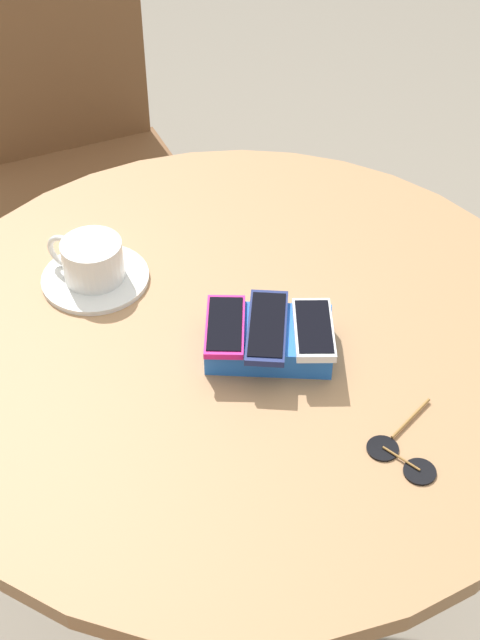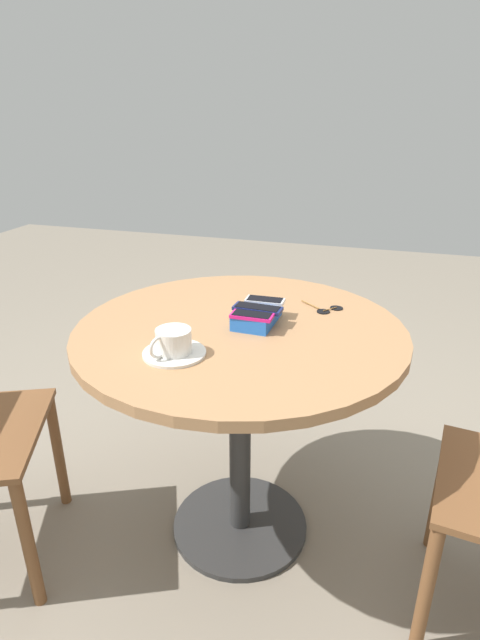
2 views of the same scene
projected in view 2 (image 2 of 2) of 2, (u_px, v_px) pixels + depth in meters
name	position (u px, v px, depth m)	size (l,w,h in m)	color
ground_plane	(240.00, 526.00, 1.75)	(8.00, 8.00, 0.00)	gray
round_table	(240.00, 369.00, 1.51)	(0.96, 0.96, 0.77)	#2D2D2D
phone_box	(257.00, 316.00, 1.47)	(0.18, 0.12, 0.04)	blue
phone_white	(265.00, 301.00, 1.51)	(0.05, 0.12, 0.01)	silver
phone_navy	(258.00, 308.00, 1.45)	(0.06, 0.15, 0.01)	navy
phone_magenta	(252.00, 316.00, 1.40)	(0.06, 0.12, 0.01)	#D11975
saucer	(174.00, 353.00, 1.28)	(0.16, 0.16, 0.01)	silver
coffee_cup	(173.00, 341.00, 1.27)	(0.12, 0.09, 0.06)	silver
sunglasses	(328.00, 309.00, 1.57)	(0.09, 0.14, 0.01)	black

